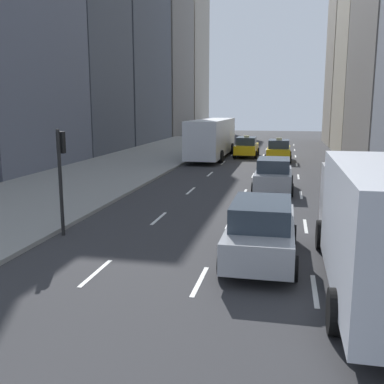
{
  "coord_description": "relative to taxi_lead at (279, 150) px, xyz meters",
  "views": [
    {
      "loc": [
        4.61,
        -2.48,
        4.33
      ],
      "look_at": [
        1.73,
        11.17,
        1.67
      ],
      "focal_mm": 42.0,
      "sensor_mm": 36.0,
      "label": 1
    }
  ],
  "objects": [
    {
      "name": "sedan_silver_behind",
      "position": [
        0.0,
        -13.32,
        -0.0
      ],
      "size": [
        2.02,
        4.41,
        1.73
      ],
      "color": "#9EA0A5",
      "rests_on": "ground"
    },
    {
      "name": "taxi_second",
      "position": [
        -2.8,
        2.56,
        0.0
      ],
      "size": [
        2.02,
        4.4,
        1.87
      ],
      "color": "yellow",
      "rests_on": "ground"
    },
    {
      "name": "building_row_left",
      "position": [
        -18.0,
        10.47,
        11.97
      ],
      "size": [
        6.0,
        86.28,
        33.72
      ],
      "color": "gray",
      "rests_on": "ground"
    },
    {
      "name": "city_bus",
      "position": [
        -5.61,
        1.12,
        0.91
      ],
      "size": [
        2.8,
        11.61,
        3.25
      ],
      "color": "silver",
      "rests_on": "ground"
    },
    {
      "name": "box_truck",
      "position": [
        2.8,
        -25.95,
        0.83
      ],
      "size": [
        2.58,
        8.4,
        3.15
      ],
      "color": "silver",
      "rests_on": "ground"
    },
    {
      "name": "taxi_lead",
      "position": [
        0.0,
        0.0,
        0.0
      ],
      "size": [
        2.02,
        4.4,
        1.87
      ],
      "color": "yellow",
      "rests_on": "ground"
    },
    {
      "name": "sedan_black_near",
      "position": [
        0.0,
        -24.11,
        0.02
      ],
      "size": [
        2.02,
        4.92,
        1.77
      ],
      "color": "#9EA0A5",
      "rests_on": "ground"
    },
    {
      "name": "sidewalk_left",
      "position": [
        -11.0,
        -7.08,
        -0.81
      ],
      "size": [
        8.0,
        66.0,
        0.15
      ],
      "primitive_type": "cube",
      "color": "gray",
      "rests_on": "ground"
    },
    {
      "name": "traffic_light_pole",
      "position": [
        -6.75,
        -22.9,
        1.53
      ],
      "size": [
        0.24,
        0.42,
        3.6
      ],
      "color": "black",
      "rests_on": "ground"
    },
    {
      "name": "lane_markings",
      "position": [
        -1.4,
        -11.08,
        -0.87
      ],
      "size": [
        5.72,
        56.0,
        0.01
      ],
      "color": "white",
      "rests_on": "ground"
    }
  ]
}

